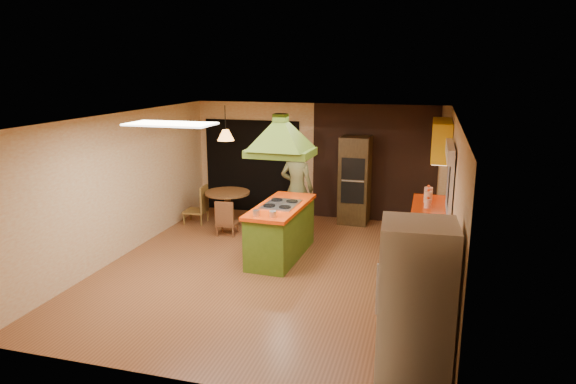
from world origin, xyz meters
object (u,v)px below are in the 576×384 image
(refrigerator, at_px, (415,307))
(wall_oven, at_px, (355,180))
(man, at_px, (297,189))
(canister_large, at_px, (428,193))
(kitchen_island, at_px, (281,230))
(dining_table, at_px, (228,201))

(refrigerator, bearing_deg, wall_oven, 100.98)
(man, distance_m, canister_large, 2.50)
(kitchen_island, height_order, man, man)
(kitchen_island, height_order, refrigerator, refrigerator)
(kitchen_island, bearing_deg, man, 94.83)
(refrigerator, relative_size, dining_table, 1.89)
(refrigerator, bearing_deg, canister_large, 85.74)
(man, distance_m, refrigerator, 5.16)
(kitchen_island, relative_size, wall_oven, 1.03)
(wall_oven, bearing_deg, dining_table, -159.47)
(man, distance_m, wall_oven, 1.45)
(man, relative_size, dining_table, 1.95)
(kitchen_island, xyz_separation_m, refrigerator, (2.37, -3.26, 0.42))
(kitchen_island, distance_m, man, 1.37)
(refrigerator, distance_m, canister_large, 4.42)
(wall_oven, relative_size, canister_large, 8.34)
(man, height_order, canister_large, man)
(dining_table, bearing_deg, canister_large, -5.25)
(wall_oven, bearing_deg, kitchen_island, -109.08)
(refrigerator, distance_m, wall_oven, 5.80)
(kitchen_island, distance_m, canister_large, 2.76)
(refrigerator, bearing_deg, man, 114.63)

